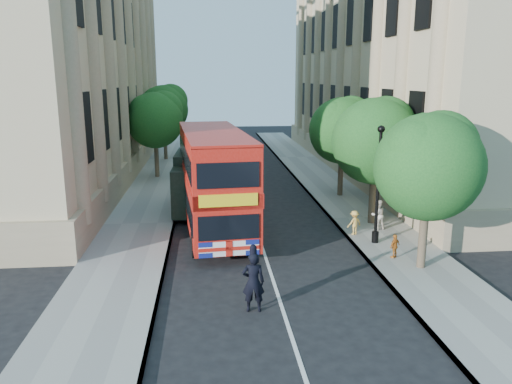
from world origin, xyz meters
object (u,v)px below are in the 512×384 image
object	(u,v)px
lamp_post	(378,190)
double_decker_bus	(214,177)
police_constable	(253,282)
woman_pedestrian	(378,215)
box_van	(197,184)

from	to	relation	value
lamp_post	double_decker_bus	size ratio (longest dim) A/B	0.50
police_constable	woman_pedestrian	world-z (taller)	police_constable
double_decker_bus	woman_pedestrian	world-z (taller)	double_decker_bus
lamp_post	box_van	size ratio (longest dim) A/B	0.91
double_decker_bus	woman_pedestrian	xyz separation A→B (m)	(7.75, -1.08, -1.76)
lamp_post	box_van	xyz separation A→B (m)	(-7.90, 6.30, -0.94)
lamp_post	double_decker_bus	xyz separation A→B (m)	(-7.01, 2.94, 0.09)
lamp_post	police_constable	bearing A→B (deg)	-135.61
woman_pedestrian	double_decker_bus	bearing A→B (deg)	-21.39
woman_pedestrian	police_constable	bearing A→B (deg)	35.52
box_van	police_constable	bearing A→B (deg)	-78.86
box_van	woman_pedestrian	bearing A→B (deg)	-25.29
police_constable	lamp_post	bearing A→B (deg)	-132.61
box_van	police_constable	world-z (taller)	box_van
double_decker_bus	police_constable	bearing A→B (deg)	-88.34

